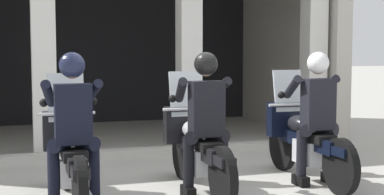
{
  "coord_description": "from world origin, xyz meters",
  "views": [
    {
      "loc": [
        -1.98,
        -5.93,
        1.6
      ],
      "look_at": [
        0.0,
        0.27,
        1.05
      ],
      "focal_mm": 52.23,
      "sensor_mm": 36.0,
      "label": 1
    }
  ],
  "objects_px": {
    "motorcycle_left": "(71,155)",
    "police_officer_left": "(73,117)",
    "motorcycle_center": "(197,147)",
    "police_officer_center": "(205,111)",
    "police_officer_right": "(317,106)",
    "motorcycle_right": "(304,139)"
  },
  "relations": [
    {
      "from": "police_officer_center",
      "to": "police_officer_right",
      "type": "distance_m",
      "value": 1.43
    },
    {
      "from": "police_officer_left",
      "to": "police_officer_center",
      "type": "height_order",
      "value": "same"
    },
    {
      "from": "police_officer_left",
      "to": "motorcycle_center",
      "type": "bearing_deg",
      "value": 15.92
    },
    {
      "from": "motorcycle_center",
      "to": "police_officer_left",
      "type": "bearing_deg",
      "value": -167.05
    },
    {
      "from": "police_officer_left",
      "to": "police_officer_center",
      "type": "distance_m",
      "value": 1.43
    },
    {
      "from": "police_officer_center",
      "to": "police_officer_right",
      "type": "relative_size",
      "value": 1.0
    },
    {
      "from": "motorcycle_center",
      "to": "motorcycle_right",
      "type": "xyz_separation_m",
      "value": [
        1.43,
        0.1,
        0.0
      ]
    },
    {
      "from": "motorcycle_left",
      "to": "police_officer_right",
      "type": "relative_size",
      "value": 1.29
    },
    {
      "from": "police_officer_right",
      "to": "motorcycle_right",
      "type": "bearing_deg",
      "value": 82.22
    },
    {
      "from": "motorcycle_center",
      "to": "police_officer_center",
      "type": "xyz_separation_m",
      "value": [
        -0.0,
        -0.28,
        0.44
      ]
    },
    {
      "from": "police_officer_left",
      "to": "motorcycle_right",
      "type": "height_order",
      "value": "police_officer_left"
    },
    {
      "from": "motorcycle_left",
      "to": "police_officer_right",
      "type": "distance_m",
      "value": 2.9
    },
    {
      "from": "motorcycle_left",
      "to": "police_officer_left",
      "type": "bearing_deg",
      "value": -88.26
    },
    {
      "from": "police_officer_center",
      "to": "police_officer_right",
      "type": "xyz_separation_m",
      "value": [
        1.43,
        0.1,
        0.0
      ]
    },
    {
      "from": "police_officer_center",
      "to": "police_officer_left",
      "type": "bearing_deg",
      "value": -178.12
    },
    {
      "from": "motorcycle_center",
      "to": "police_officer_center",
      "type": "bearing_deg",
      "value": -91.23
    },
    {
      "from": "police_officer_left",
      "to": "police_officer_right",
      "type": "height_order",
      "value": "same"
    },
    {
      "from": "motorcycle_center",
      "to": "police_officer_center",
      "type": "height_order",
      "value": "police_officer_center"
    },
    {
      "from": "police_officer_left",
      "to": "police_officer_center",
      "type": "relative_size",
      "value": 1.0
    },
    {
      "from": "motorcycle_right",
      "to": "police_officer_right",
      "type": "distance_m",
      "value": 0.52
    },
    {
      "from": "motorcycle_left",
      "to": "motorcycle_center",
      "type": "relative_size",
      "value": 1.0
    },
    {
      "from": "motorcycle_left",
      "to": "police_officer_left",
      "type": "distance_m",
      "value": 0.52
    }
  ]
}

